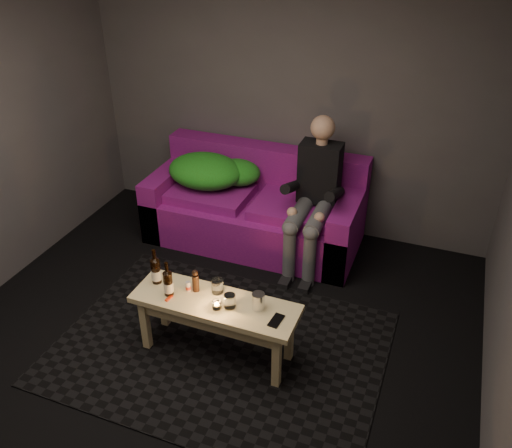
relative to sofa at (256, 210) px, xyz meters
The scene contains 17 objects.
floor 1.86m from the sofa, 84.33° to the right, with size 4.50×4.50×0.00m, color black.
room 1.90m from the sofa, 82.39° to the right, with size 4.50×4.50×4.50m.
rug 1.63m from the sofa, 78.94° to the right, with size 2.42×1.76×0.01m, color black.
sofa is the anchor object (origin of this frame).
green_blanket 0.57m from the sofa, behind, with size 0.89×0.61×0.30m.
person 0.74m from the sofa, 15.08° to the right, with size 0.37×0.84×1.36m.
coffee_table 1.65m from the sofa, 79.28° to the right, with size 1.21×0.40×0.50m.
beer_bottle_a 1.61m from the sofa, 96.80° to the right, with size 0.07×0.07×0.29m.
beer_bottle_b 1.69m from the sofa, 91.17° to the right, with size 0.07×0.07×0.28m.
salt_shaker 1.60m from the sofa, 87.21° to the right, with size 0.04×0.04×0.08m, color silver.
pepper_mill 1.58m from the sofa, 85.29° to the right, with size 0.05×0.05×0.14m, color black.
tumbler_back 1.56m from the sofa, 79.48° to the right, with size 0.09×0.09×0.10m, color white.
tealight 1.73m from the sofa, 78.25° to the right, with size 0.06×0.06×0.05m.
tumbler_front 1.71m from the sofa, 75.30° to the right, with size 0.08×0.08×0.10m, color white.
steel_cup 1.72m from the sofa, 68.58° to the right, with size 0.09×0.09×0.12m, color silver.
smartphone 1.85m from the sofa, 64.87° to the right, with size 0.07×0.14×0.01m, color black.
red_lighter 1.72m from the sofa, 90.32° to the right, with size 0.02×0.07×0.01m, color red.
Camera 1 is at (1.46, -2.49, 2.95)m, focal length 38.00 mm.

